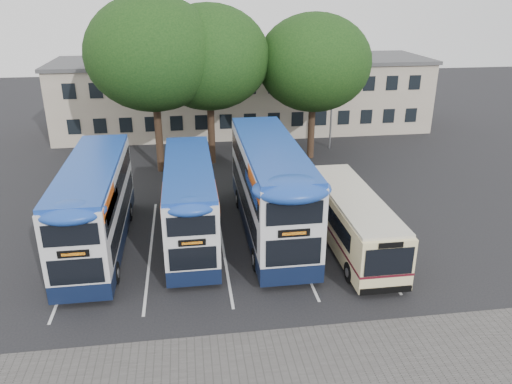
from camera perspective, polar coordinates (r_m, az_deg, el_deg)
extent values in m
plane|color=black|center=(21.28, 7.56, -11.54)|extent=(120.00, 120.00, 0.00)
cube|color=silver|center=(25.53, -19.84, -6.66)|extent=(0.12, 11.00, 0.01)
cube|color=silver|center=(25.00, -11.94, -6.38)|extent=(0.12, 11.00, 0.01)
cube|color=silver|center=(24.96, -3.87, -5.96)|extent=(0.12, 11.00, 0.01)
cube|color=silver|center=(25.40, 4.06, -5.43)|extent=(0.12, 11.00, 0.01)
cube|color=silver|center=(26.31, 11.57, -4.84)|extent=(0.12, 11.00, 0.01)
cube|color=#AB9C8A|center=(45.14, -1.38, 10.97)|extent=(32.00, 8.00, 6.00)
cube|color=#4C4C4F|center=(44.65, -1.42, 14.81)|extent=(32.40, 8.40, 0.30)
cube|color=black|center=(41.53, -0.70, 8.15)|extent=(30.00, 0.06, 1.20)
cube|color=black|center=(40.94, -0.71, 11.95)|extent=(30.00, 0.06, 1.20)
cylinder|color=gray|center=(39.31, 8.74, 11.28)|extent=(0.14, 0.14, 9.00)
cube|color=gray|center=(38.74, 9.15, 17.82)|extent=(0.12, 0.80, 0.12)
cube|color=gray|center=(38.36, 9.32, 17.70)|extent=(0.25, 0.50, 0.12)
cylinder|color=black|center=(34.66, -11.09, 6.99)|extent=(0.50, 0.50, 5.84)
ellipsoid|color=black|center=(33.74, -11.73, 15.24)|extent=(8.65, 8.65, 7.35)
cylinder|color=black|center=(35.89, -5.15, 7.55)|extent=(0.50, 0.50, 5.51)
ellipsoid|color=black|center=(35.00, -5.42, 15.07)|extent=(8.29, 8.29, 7.04)
cylinder|color=black|center=(37.21, 6.36, 7.73)|extent=(0.50, 0.50, 5.13)
ellipsoid|color=black|center=(36.38, 6.66, 14.47)|extent=(8.03, 8.03, 6.82)
cube|color=#0D1733|center=(25.45, -17.48, -4.70)|extent=(2.45, 10.28, 0.78)
cube|color=silver|center=(24.68, -17.98, -0.74)|extent=(2.45, 10.28, 3.04)
cube|color=#1B41A2|center=(24.15, -18.42, 2.69)|extent=(2.40, 10.08, 0.29)
cube|color=black|center=(25.27, -17.66, -2.22)|extent=(2.49, 9.11, 0.98)
cube|color=black|center=(24.44, -18.17, 0.74)|extent=(2.49, 9.69, 0.88)
cube|color=#DA5312|center=(20.94, -16.43, -1.03)|extent=(0.02, 3.13, 0.54)
cube|color=black|center=(20.13, -20.16, -6.67)|extent=(1.18, 0.06, 0.29)
cylinder|color=black|center=(28.40, -18.79, -2.45)|extent=(0.29, 0.98, 0.98)
cylinder|color=black|center=(28.05, -14.35, -2.24)|extent=(0.29, 0.98, 0.98)
cylinder|color=black|center=(22.87, -21.40, -9.02)|extent=(0.29, 0.98, 0.98)
cylinder|color=black|center=(22.43, -15.84, -8.90)|extent=(0.29, 0.98, 0.98)
cube|color=#0D1733|center=(25.29, -7.39, -4.08)|extent=(2.29, 9.62, 0.73)
cube|color=silver|center=(24.56, -7.59, -0.33)|extent=(2.29, 9.62, 2.84)
cube|color=#1B41A2|center=(24.05, -7.76, 2.90)|extent=(2.25, 9.43, 0.27)
cube|color=black|center=(25.12, -7.51, -1.74)|extent=(2.33, 8.52, 0.92)
cube|color=black|center=(24.33, -7.66, 1.06)|extent=(2.33, 9.07, 0.82)
cube|color=#DA5312|center=(21.23, -4.47, -0.54)|extent=(0.02, 2.93, 0.50)
cube|color=black|center=(20.21, -7.32, -5.77)|extent=(1.10, 0.06, 0.27)
cylinder|color=black|center=(27.93, -9.62, -2.01)|extent=(0.27, 0.92, 0.92)
cylinder|color=black|center=(27.93, -5.37, -1.79)|extent=(0.27, 0.92, 0.92)
cylinder|color=black|center=(22.61, -9.83, -8.14)|extent=(0.27, 0.92, 0.92)
cylinder|color=black|center=(22.61, -4.54, -7.86)|extent=(0.27, 0.92, 0.92)
cube|color=#0D1733|center=(25.83, 1.58, -3.03)|extent=(2.70, 11.36, 0.87)
cube|color=silver|center=(25.01, 1.63, 1.35)|extent=(2.70, 11.36, 3.35)
cube|color=#1B41A2|center=(24.45, 1.67, 5.15)|extent=(2.65, 11.13, 0.32)
cube|color=black|center=(25.64, 1.48, -0.31)|extent=(2.74, 10.06, 1.08)
cube|color=black|center=(24.75, 1.65, 2.99)|extent=(2.74, 10.71, 0.97)
cube|color=#DA5312|center=(21.40, 6.94, 1.40)|extent=(0.02, 3.46, 0.59)
cube|color=black|center=(19.92, 4.38, -4.72)|extent=(1.30, 0.06, 0.32)
cylinder|color=black|center=(28.75, -1.92, -0.79)|extent=(0.32, 1.08, 1.08)
cylinder|color=black|center=(29.09, 2.87, -0.53)|extent=(0.32, 1.08, 1.08)
cylinder|color=black|center=(22.49, 0.07, -7.72)|extent=(0.32, 1.08, 1.08)
cylinder|color=black|center=(22.92, 6.18, -7.24)|extent=(0.32, 1.08, 1.08)
cube|color=#B20B13|center=(26.26, 4.11, 4.08)|extent=(0.02, 4.33, 0.92)
cube|color=beige|center=(24.52, 10.90, -3.13)|extent=(2.28, 9.11, 2.32)
cube|color=beige|center=(24.04, 11.11, -0.53)|extent=(2.19, 8.75, 0.18)
cube|color=black|center=(24.75, 10.64, -1.88)|extent=(2.32, 7.29, 0.82)
cube|color=#53101C|center=(24.69, 10.84, -3.94)|extent=(2.31, 9.13, 0.11)
cube|color=black|center=(20.62, 14.97, -7.72)|extent=(2.00, 0.06, 1.18)
cylinder|color=black|center=(22.09, 10.70, -9.00)|extent=(0.27, 0.91, 0.91)
cylinder|color=black|center=(22.79, 15.67, -8.44)|extent=(0.27, 0.91, 0.91)
cylinder|color=black|center=(27.01, 6.87, -2.72)|extent=(0.27, 0.91, 0.91)
cylinder|color=black|center=(27.59, 11.01, -2.44)|extent=(0.27, 0.91, 0.91)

